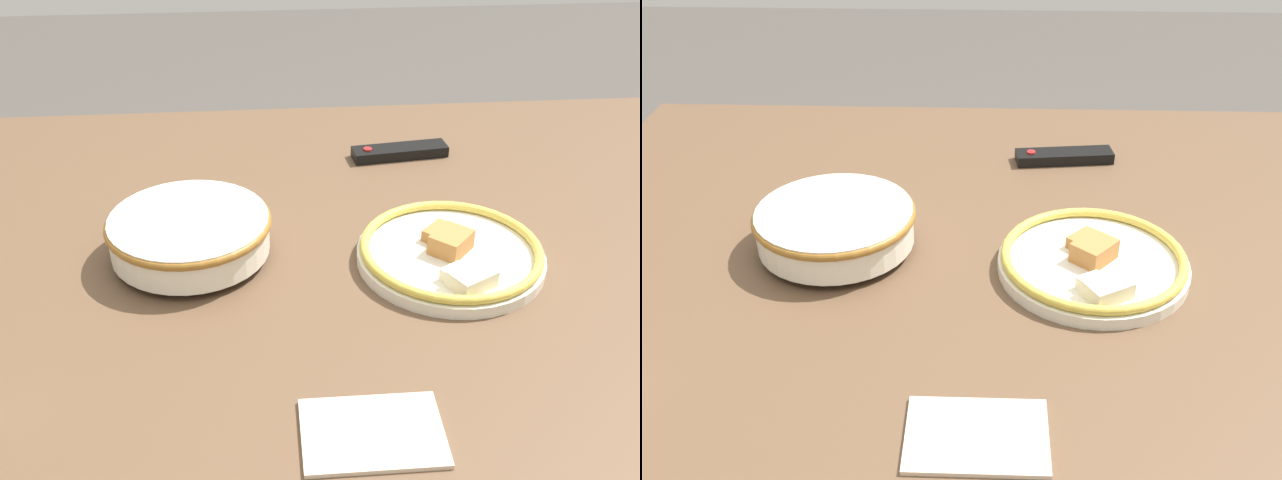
% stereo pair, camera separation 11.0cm
% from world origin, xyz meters
% --- Properties ---
extents(dining_table, '(1.54, 1.10, 0.73)m').
position_xyz_m(dining_table, '(0.00, 0.00, 0.66)').
color(dining_table, brown).
rests_on(dining_table, ground_plane).
extents(noodle_bowl, '(0.24, 0.24, 0.07)m').
position_xyz_m(noodle_bowl, '(-0.28, -0.01, 0.77)').
color(noodle_bowl, silver).
rests_on(noodle_bowl, dining_table).
extents(food_plate, '(0.28, 0.28, 0.05)m').
position_xyz_m(food_plate, '(0.10, -0.06, 0.75)').
color(food_plate, silver).
rests_on(food_plate, dining_table).
extents(tv_remote, '(0.18, 0.07, 0.02)m').
position_xyz_m(tv_remote, '(0.09, 0.30, 0.74)').
color(tv_remote, black).
rests_on(tv_remote, dining_table).
extents(folded_napkin, '(0.16, 0.11, 0.01)m').
position_xyz_m(folded_napkin, '(-0.06, -0.39, 0.73)').
color(folded_napkin, beige).
rests_on(folded_napkin, dining_table).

